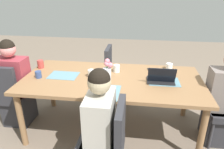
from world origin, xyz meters
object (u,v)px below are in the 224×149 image
at_px(person_near_left_far, 100,135).
at_px(phone_black, 151,70).
at_px(flower_vase, 107,71).
at_px(coffee_mug_near_right, 41,64).
at_px(person_head_right_left_near, 223,103).
at_px(person_head_left_left_mid, 15,88).
at_px(dining_table, 112,83).
at_px(laptop_head_right_left_near, 161,79).
at_px(coffee_mug_far_left, 91,73).
at_px(coffee_mug_centre_left, 169,66).
at_px(chair_near_left_far, 107,143).
at_px(chair_far_right_near, 115,71).
at_px(coffee_mug_centre_right, 38,74).
at_px(coffee_mug_near_left, 117,68).
at_px(chair_head_left_left_mid, 8,92).

distance_m(person_near_left_far, phone_black, 1.23).
bearing_deg(phone_black, flower_vase, 115.68).
height_order(flower_vase, coffee_mug_near_right, flower_vase).
height_order(person_head_right_left_near, coffee_mug_near_right, person_head_right_left_near).
height_order(person_head_left_left_mid, coffee_mug_near_right, person_head_left_left_mid).
bearing_deg(dining_table, laptop_head_right_left_near, -3.76).
height_order(coffee_mug_far_left, phone_black, coffee_mug_far_left).
relative_size(person_near_left_far, coffee_mug_centre_left, 13.67).
relative_size(chair_near_left_far, laptop_head_right_left_near, 2.81).
relative_size(dining_table, person_head_left_left_mid, 1.83).
relative_size(chair_far_right_near, phone_black, 6.00).
height_order(person_near_left_far, phone_black, person_near_left_far).
relative_size(person_head_left_left_mid, coffee_mug_centre_right, 13.94).
distance_m(coffee_mug_centre_left, coffee_mug_centre_right, 1.71).
xyz_separation_m(dining_table, flower_vase, (-0.05, -0.06, 0.19)).
bearing_deg(coffee_mug_centre_right, coffee_mug_near_left, 18.47).
bearing_deg(flower_vase, coffee_mug_near_left, 73.46).
relative_size(dining_table, chair_head_left_left_mid, 2.44).
distance_m(flower_vase, coffee_mug_far_left, 0.23).
xyz_separation_m(laptop_head_right_left_near, coffee_mug_centre_left, (0.14, 0.44, -0.00)).
relative_size(chair_near_left_far, phone_black, 6.00).
bearing_deg(chair_near_left_far, coffee_mug_far_left, 111.05).
bearing_deg(chair_far_right_near, flower_vase, -89.39).
bearing_deg(person_head_left_left_mid, phone_black, 9.81).
distance_m(coffee_mug_near_right, coffee_mug_far_left, 0.79).
relative_size(chair_head_left_left_mid, flower_vase, 3.34).
height_order(chair_head_left_left_mid, coffee_mug_centre_right, chair_head_left_left_mid).
bearing_deg(coffee_mug_centre_left, person_head_left_left_mid, -168.89).
relative_size(laptop_head_right_left_near, coffee_mug_centre_right, 3.73).
xyz_separation_m(coffee_mug_near_right, phone_black, (1.50, 0.10, -0.05)).
height_order(dining_table, coffee_mug_centre_right, coffee_mug_centre_right).
distance_m(person_head_right_left_near, phone_black, 0.95).
bearing_deg(person_head_left_left_mid, flower_vase, -2.73).
height_order(person_near_left_far, chair_far_right_near, person_near_left_far).
bearing_deg(person_head_left_left_mid, chair_far_right_near, 33.36).
distance_m(chair_head_left_left_mid, phone_black, 1.92).
bearing_deg(coffee_mug_near_left, person_near_left_far, -91.99).
bearing_deg(coffee_mug_centre_left, person_near_left_far, -121.44).
height_order(person_head_right_left_near, flower_vase, person_head_right_left_near).
xyz_separation_m(person_head_right_left_near, person_head_left_left_mid, (-2.65, 0.03, 0.00)).
distance_m(coffee_mug_centre_right, phone_black, 1.45).
bearing_deg(phone_black, dining_table, 113.39).
distance_m(chair_far_right_near, flower_vase, 0.97).
distance_m(chair_near_left_far, coffee_mug_near_left, 1.11).
bearing_deg(chair_near_left_far, coffee_mug_centre_left, 62.40).
height_order(person_head_right_left_near, coffee_mug_centre_left, person_head_right_left_near).
bearing_deg(coffee_mug_centre_left, flower_vase, -149.21).
bearing_deg(flower_vase, person_head_left_left_mid, 177.27).
bearing_deg(coffee_mug_near_left, phone_black, 12.92).
bearing_deg(laptop_head_right_left_near, person_head_left_left_mid, 178.87).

